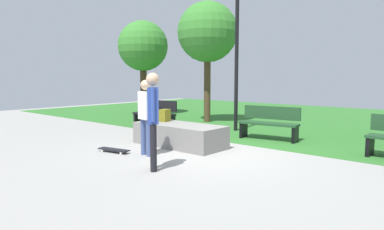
{
  "coord_description": "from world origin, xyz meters",
  "views": [
    {
      "loc": [
        4.69,
        -6.06,
        1.73
      ],
      "look_at": [
        -1.11,
        0.63,
        0.74
      ],
      "focal_mm": 32.2,
      "sensor_mm": 36.0,
      "label": 1
    }
  ],
  "objects_px": {
    "tree_broad_elm": "(143,47)",
    "park_bench_center_lawn": "(269,122)",
    "skater_performing_trick": "(146,112)",
    "skater_watching": "(153,113)",
    "lamp_post": "(237,36)",
    "park_bench_far_right": "(155,113)",
    "tree_young_birch": "(207,33)",
    "concrete_ledge": "(179,135)",
    "backpack_on_ledge": "(165,115)",
    "skateboard_by_ledge": "(114,150)"
  },
  "relations": [
    {
      "from": "skater_performing_trick",
      "to": "skater_watching",
      "type": "distance_m",
      "value": 1.23
    },
    {
      "from": "concrete_ledge",
      "to": "tree_broad_elm",
      "type": "distance_m",
      "value": 8.06
    },
    {
      "from": "tree_broad_elm",
      "to": "park_bench_center_lawn",
      "type": "bearing_deg",
      "value": -15.12
    },
    {
      "from": "skateboard_by_ledge",
      "to": "lamp_post",
      "type": "distance_m",
      "value": 5.39
    },
    {
      "from": "skater_watching",
      "to": "lamp_post",
      "type": "bearing_deg",
      "value": 106.65
    },
    {
      "from": "skater_performing_trick",
      "to": "skater_watching",
      "type": "bearing_deg",
      "value": -35.4
    },
    {
      "from": "park_bench_center_lawn",
      "to": "tree_broad_elm",
      "type": "relative_size",
      "value": 0.39
    },
    {
      "from": "backpack_on_ledge",
      "to": "tree_broad_elm",
      "type": "relative_size",
      "value": 0.08
    },
    {
      "from": "backpack_on_ledge",
      "to": "lamp_post",
      "type": "bearing_deg",
      "value": 161.39
    },
    {
      "from": "skater_performing_trick",
      "to": "lamp_post",
      "type": "distance_m",
      "value": 4.71
    },
    {
      "from": "park_bench_center_lawn",
      "to": "tree_young_birch",
      "type": "xyz_separation_m",
      "value": [
        -3.62,
        1.82,
        2.87
      ]
    },
    {
      "from": "skater_performing_trick",
      "to": "lamp_post",
      "type": "xyz_separation_m",
      "value": [
        -0.48,
        4.23,
        2.02
      ]
    },
    {
      "from": "tree_broad_elm",
      "to": "concrete_ledge",
      "type": "bearing_deg",
      "value": -34.54
    },
    {
      "from": "skater_performing_trick",
      "to": "park_bench_far_right",
      "type": "distance_m",
      "value": 4.41
    },
    {
      "from": "backpack_on_ledge",
      "to": "skater_performing_trick",
      "type": "relative_size",
      "value": 0.19
    },
    {
      "from": "tree_young_birch",
      "to": "backpack_on_ledge",
      "type": "bearing_deg",
      "value": -66.6
    },
    {
      "from": "concrete_ledge",
      "to": "tree_broad_elm",
      "type": "relative_size",
      "value": 0.56
    },
    {
      "from": "skateboard_by_ledge",
      "to": "lamp_post",
      "type": "bearing_deg",
      "value": 86.07
    },
    {
      "from": "skater_performing_trick",
      "to": "park_bench_far_right",
      "type": "relative_size",
      "value": 1.01
    },
    {
      "from": "skater_performing_trick",
      "to": "skateboard_by_ledge",
      "type": "xyz_separation_m",
      "value": [
        -0.79,
        -0.29,
        -0.9
      ]
    },
    {
      "from": "skater_watching",
      "to": "lamp_post",
      "type": "distance_m",
      "value": 5.5
    },
    {
      "from": "concrete_ledge",
      "to": "park_bench_far_right",
      "type": "distance_m",
      "value": 3.46
    },
    {
      "from": "backpack_on_ledge",
      "to": "park_bench_center_lawn",
      "type": "height_order",
      "value": "park_bench_center_lawn"
    },
    {
      "from": "skateboard_by_ledge",
      "to": "park_bench_center_lawn",
      "type": "height_order",
      "value": "park_bench_center_lawn"
    },
    {
      "from": "tree_young_birch",
      "to": "tree_broad_elm",
      "type": "relative_size",
      "value": 1.06
    },
    {
      "from": "tree_young_birch",
      "to": "skater_performing_trick",
      "type": "bearing_deg",
      "value": -64.72
    },
    {
      "from": "park_bench_far_right",
      "to": "park_bench_center_lawn",
      "type": "xyz_separation_m",
      "value": [
        4.18,
        0.36,
        0.0
      ]
    },
    {
      "from": "skater_performing_trick",
      "to": "tree_young_birch",
      "type": "relative_size",
      "value": 0.37
    },
    {
      "from": "skater_performing_trick",
      "to": "park_bench_far_right",
      "type": "xyz_separation_m",
      "value": [
        -3.06,
        3.14,
        -0.48
      ]
    },
    {
      "from": "skateboard_by_ledge",
      "to": "park_bench_center_lawn",
      "type": "relative_size",
      "value": 0.5
    },
    {
      "from": "backpack_on_ledge",
      "to": "tree_young_birch",
      "type": "bearing_deg",
      "value": -168.81
    },
    {
      "from": "skater_watching",
      "to": "lamp_post",
      "type": "xyz_separation_m",
      "value": [
        -1.48,
        4.94,
        1.92
      ]
    },
    {
      "from": "park_bench_far_right",
      "to": "tree_young_birch",
      "type": "xyz_separation_m",
      "value": [
        0.55,
        2.19,
        2.87
      ]
    },
    {
      "from": "skateboard_by_ledge",
      "to": "skater_watching",
      "type": "bearing_deg",
      "value": -13.2
    },
    {
      "from": "skateboard_by_ledge",
      "to": "tree_broad_elm",
      "type": "height_order",
      "value": "tree_broad_elm"
    },
    {
      "from": "tree_broad_elm",
      "to": "lamp_post",
      "type": "distance_m",
      "value": 6.06
    },
    {
      "from": "tree_young_birch",
      "to": "skateboard_by_ledge",
      "type": "bearing_deg",
      "value": -72.93
    },
    {
      "from": "concrete_ledge",
      "to": "tree_young_birch",
      "type": "relative_size",
      "value": 0.53
    },
    {
      "from": "backpack_on_ledge",
      "to": "tree_young_birch",
      "type": "relative_size",
      "value": 0.07
    },
    {
      "from": "park_bench_far_right",
      "to": "skater_watching",
      "type": "bearing_deg",
      "value": -43.43
    },
    {
      "from": "concrete_ledge",
      "to": "backpack_on_ledge",
      "type": "relative_size",
      "value": 7.43
    },
    {
      "from": "concrete_ledge",
      "to": "park_bench_far_right",
      "type": "relative_size",
      "value": 1.45
    },
    {
      "from": "park_bench_far_right",
      "to": "skater_performing_trick",
      "type": "bearing_deg",
      "value": -45.67
    },
    {
      "from": "concrete_ledge",
      "to": "skateboard_by_ledge",
      "type": "relative_size",
      "value": 2.88
    },
    {
      "from": "park_bench_center_lawn",
      "to": "park_bench_far_right",
      "type": "bearing_deg",
      "value": -175.03
    },
    {
      "from": "skateboard_by_ledge",
      "to": "tree_young_birch",
      "type": "relative_size",
      "value": 0.18
    },
    {
      "from": "skateboard_by_ledge",
      "to": "park_bench_center_lawn",
      "type": "distance_m",
      "value": 4.26
    },
    {
      "from": "park_bench_center_lawn",
      "to": "skater_watching",
      "type": "bearing_deg",
      "value": -91.54
    },
    {
      "from": "concrete_ledge",
      "to": "backpack_on_ledge",
      "type": "height_order",
      "value": "backpack_on_ledge"
    },
    {
      "from": "skater_performing_trick",
      "to": "skateboard_by_ledge",
      "type": "height_order",
      "value": "skater_performing_trick"
    }
  ]
}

